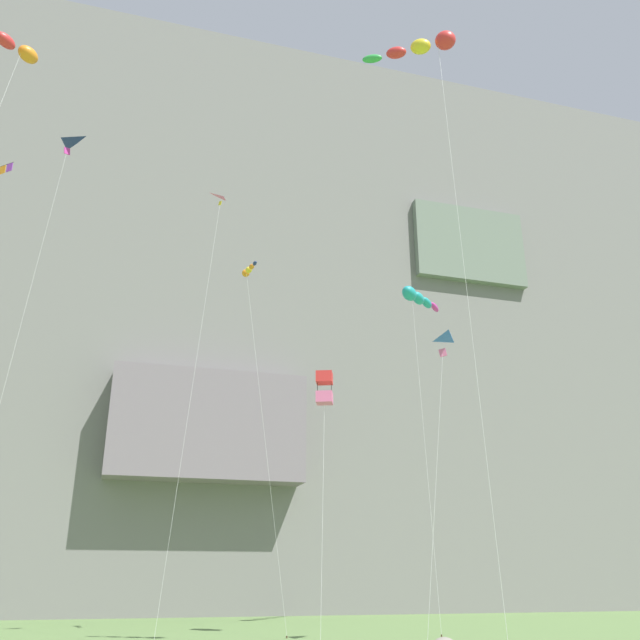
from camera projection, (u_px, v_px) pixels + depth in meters
cliff_face at (201, 319)px, 77.64m from camera, size 180.00×26.36×61.61m
kite_windsock_mid_center at (7, 43)px, 35.33m from camera, size 4.24×6.14×29.72m
kite_delta_low_center at (434, 355)px, 36.40m from camera, size 3.44×3.78×14.59m
kite_delta_low_left at (58, 154)px, 41.70m from camera, size 2.35×3.24×28.17m
kite_windsock_upper_mid at (417, 298)px, 52.68m from camera, size 6.36×10.19×24.28m
kite_box_high_center at (324, 388)px, 42.04m from camera, size 2.37×5.53×15.04m
kite_delta_low_right at (218, 232)px, 41.02m from camera, size 2.89×2.70×24.98m
kite_windsock_high_right at (249, 273)px, 44.52m from camera, size 3.14×2.40×22.23m
kite_windsock_mid_left at (423, 47)px, 35.67m from camera, size 4.64×5.75×29.78m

